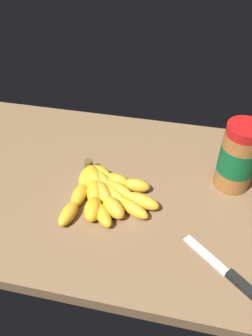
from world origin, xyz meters
The scene contains 4 objects.
ground_plane centered at (0.00, 0.00, -1.56)cm, with size 98.24×57.20×3.12cm, color brown.
banana_bunch centered at (-5.36, -3.94, 1.63)cm, with size 20.96×19.95×3.70cm.
peanut_butter_jar centered at (23.12, 6.07, 8.21)cm, with size 8.30×8.30×16.66cm.
butter_knife centered at (22.11, -18.29, 0.48)cm, with size 14.59×12.37×1.20cm.
Camera 1 is at (10.73, -54.34, 56.30)cm, focal length 35.87 mm.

